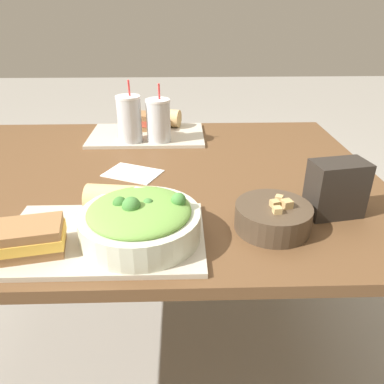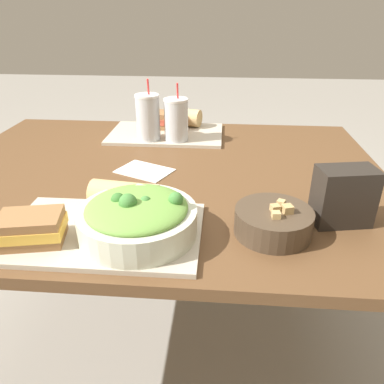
{
  "view_description": "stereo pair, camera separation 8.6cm",
  "coord_description": "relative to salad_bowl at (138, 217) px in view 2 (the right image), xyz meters",
  "views": [
    {
      "loc": [
        0.11,
        -1.08,
        1.22
      ],
      "look_at": [
        0.13,
        -0.31,
        0.83
      ],
      "focal_mm": 35.0,
      "sensor_mm": 36.0,
      "label": 1
    },
    {
      "loc": [
        0.19,
        -1.07,
        1.22
      ],
      "look_at": [
        0.13,
        -0.31,
        0.83
      ],
      "focal_mm": 35.0,
      "sensor_mm": 36.0,
      "label": 2
    }
  ],
  "objects": [
    {
      "name": "ground_plane",
      "position": [
        -0.01,
        0.38,
        -0.8
      ],
      "size": [
        12.0,
        12.0,
        0.0
      ],
      "primitive_type": "plane",
      "color": "gray"
    },
    {
      "name": "dining_table",
      "position": [
        -0.01,
        0.38,
        -0.14
      ],
      "size": [
        1.42,
        1.07,
        0.74
      ],
      "color": "brown",
      "rests_on": "ground_plane"
    },
    {
      "name": "tray_near",
      "position": [
        -0.08,
        0.01,
        -0.05
      ],
      "size": [
        0.45,
        0.28,
        0.01
      ],
      "color": "#BCB29E",
      "rests_on": "dining_table"
    },
    {
      "name": "tray_far",
      "position": [
        -0.04,
        0.73,
        -0.05
      ],
      "size": [
        0.45,
        0.28,
        0.01
      ],
      "color": "#BCB29E",
      "rests_on": "dining_table"
    },
    {
      "name": "salad_bowl",
      "position": [
        0.0,
        0.0,
        0.0
      ],
      "size": [
        0.26,
        0.26,
        0.11
      ],
      "color": "beige",
      "rests_on": "tray_near"
    },
    {
      "name": "soup_bowl",
      "position": [
        0.3,
        0.04,
        -0.02
      ],
      "size": [
        0.18,
        0.18,
        0.08
      ],
      "color": "#473828",
      "rests_on": "dining_table"
    },
    {
      "name": "sandwich_near",
      "position": [
        -0.22,
        -0.05,
        -0.01
      ],
      "size": [
        0.15,
        0.12,
        0.06
      ],
      "rotation": [
        0.0,
        0.0,
        0.2
      ],
      "color": "olive",
      "rests_on": "tray_near"
    },
    {
      "name": "baguette_near",
      "position": [
        -0.05,
        0.11,
        -0.01
      ],
      "size": [
        0.18,
        0.09,
        0.07
      ],
      "rotation": [
        0.0,
        0.0,
        1.44
      ],
      "color": "tan",
      "rests_on": "tray_near"
    },
    {
      "name": "sandwich_far",
      "position": [
        -0.04,
        0.8,
        -0.01
      ],
      "size": [
        0.15,
        0.12,
        0.06
      ],
      "rotation": [
        0.0,
        0.0,
        -0.15
      ],
      "color": "olive",
      "rests_on": "tray_far"
    },
    {
      "name": "baguette_far",
      "position": [
        0.02,
        0.83,
        -0.01
      ],
      "size": [
        0.15,
        0.11,
        0.07
      ],
      "rotation": [
        0.0,
        0.0,
        1.28
      ],
      "color": "tan",
      "rests_on": "tray_far"
    },
    {
      "name": "drink_cup_dark",
      "position": [
        -0.1,
        0.65,
        0.04
      ],
      "size": [
        0.09,
        0.09,
        0.22
      ],
      "color": "silver",
      "rests_on": "tray_far"
    },
    {
      "name": "drink_cup_red",
      "position": [
        0.01,
        0.65,
        0.03
      ],
      "size": [
        0.09,
        0.09,
        0.21
      ],
      "color": "silver",
      "rests_on": "tray_far"
    },
    {
      "name": "chip_bag",
      "position": [
        0.47,
        0.11,
        0.01
      ],
      "size": [
        0.14,
        0.1,
        0.14
      ],
      "rotation": [
        0.0,
        0.0,
        0.18
      ],
      "color": "#28231E",
      "rests_on": "dining_table"
    },
    {
      "name": "napkin_folded",
      "position": [
        -0.06,
        0.37,
        -0.05
      ],
      "size": [
        0.2,
        0.17,
        0.0
      ],
      "color": "white",
      "rests_on": "dining_table"
    }
  ]
}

